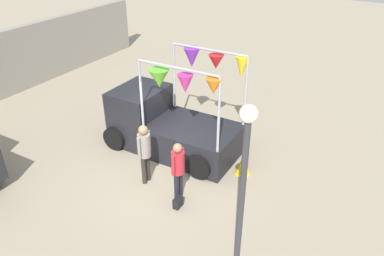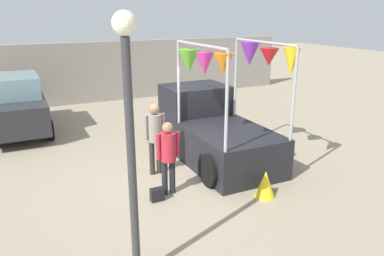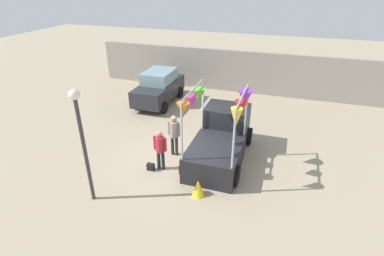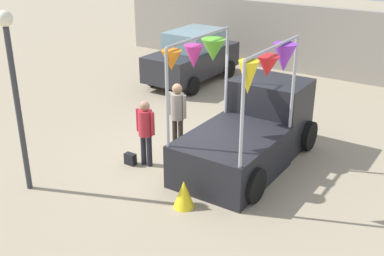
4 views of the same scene
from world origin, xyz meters
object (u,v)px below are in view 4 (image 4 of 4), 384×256
object	(u,v)px
vendor_truck	(252,126)
folded_kite_bundle_sunflower	(184,194)
person_customer	(145,127)
handbag	(130,159)
parked_car	(193,56)
street_lamp	(13,78)
person_vendor	(177,110)

from	to	relation	value
vendor_truck	folded_kite_bundle_sunflower	world-z (taller)	vendor_truck
person_customer	handbag	size ratio (longest dim) A/B	5.86
parked_car	street_lamp	distance (m)	8.79
handbag	street_lamp	size ratio (longest dim) A/B	0.07
parked_car	handbag	xyz separation A→B (m)	(2.45, -6.43, -0.80)
vendor_truck	handbag	size ratio (longest dim) A/B	14.40
parked_car	folded_kite_bundle_sunflower	world-z (taller)	parked_car
parked_car	folded_kite_bundle_sunflower	size ratio (longest dim) A/B	6.67
parked_car	person_vendor	xyz separation A→B (m)	(2.92, -5.10, 0.14)
person_customer	person_vendor	bearing A→B (deg)	84.01
person_vendor	folded_kite_bundle_sunflower	distance (m)	2.87
person_vendor	vendor_truck	bearing A→B (deg)	16.27
folded_kite_bundle_sunflower	street_lamp	bearing A→B (deg)	-159.00
person_customer	person_vendor	distance (m)	1.14
parked_car	folded_kite_bundle_sunflower	bearing A→B (deg)	-57.63
vendor_truck	person_customer	bearing A→B (deg)	-139.53
vendor_truck	handbag	bearing A→B (deg)	-140.98
person_customer	folded_kite_bundle_sunflower	xyz separation A→B (m)	(1.81, -1.05, -0.69)
person_vendor	folded_kite_bundle_sunflower	xyz separation A→B (m)	(1.70, -2.18, -0.78)
vendor_truck	person_vendor	xyz separation A→B (m)	(-1.83, -0.54, 0.20)
street_lamp	person_vendor	bearing A→B (deg)	65.30
vendor_truck	person_vendor	size ratio (longest dim) A/B	2.27
vendor_truck	handbag	world-z (taller)	vendor_truck
person_customer	folded_kite_bundle_sunflower	size ratio (longest dim) A/B	2.73
vendor_truck	parked_car	bearing A→B (deg)	136.15
vendor_truck	person_customer	distance (m)	2.57
vendor_truck	person_vendor	world-z (taller)	vendor_truck
handbag	person_vendor	bearing A→B (deg)	70.59
person_vendor	person_customer	bearing A→B (deg)	-95.99
handbag	folded_kite_bundle_sunflower	bearing A→B (deg)	-21.47
vendor_truck	folded_kite_bundle_sunflower	xyz separation A→B (m)	(-0.14, -2.72, -0.58)
vendor_truck	street_lamp	bearing A→B (deg)	-130.67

